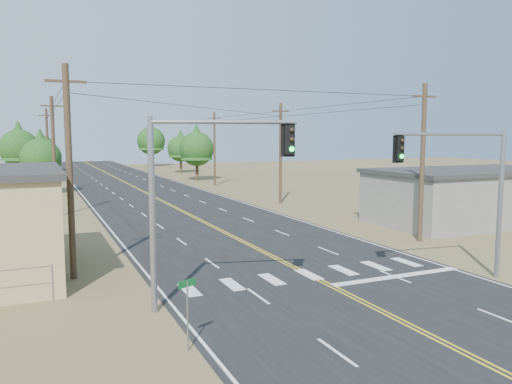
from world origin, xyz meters
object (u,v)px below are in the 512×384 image
signal_mast_left (195,182)px  signal_mast_right (471,179)px  street_sign (187,304)px  building_right (469,197)px

signal_mast_left → signal_mast_right: (12.77, -1.28, -0.25)m
signal_mast_right → street_sign: bearing=-163.8°
building_right → street_sign: building_right is taller
street_sign → signal_mast_left: bearing=45.6°
building_right → signal_mast_left: bearing=-157.6°
building_right → street_sign: (-26.80, -14.00, -0.46)m
building_right → signal_mast_right: 17.54m
building_right → street_sign: bearing=-152.4°
signal_mast_left → signal_mast_right: size_ratio=1.06×
signal_mast_left → street_sign: bearing=-96.4°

